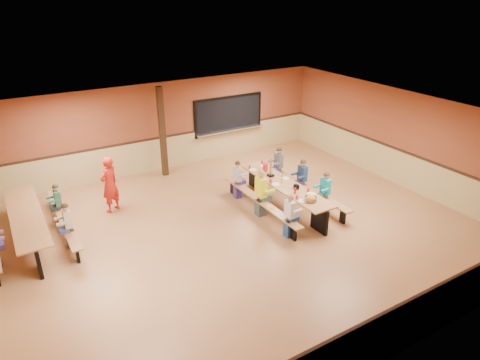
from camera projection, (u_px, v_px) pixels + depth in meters
ground at (236, 231)px, 11.21m from camera, size 12.00×12.00×0.00m
room_envelope at (236, 208)px, 10.92m from camera, size 12.04×10.04×3.02m
kitchen_pass_through at (229, 116)px, 15.68m from camera, size 2.78×0.28×1.38m
structural_post at (162, 132)px, 13.93m from camera, size 0.18×0.18×3.00m
cafeteria_table_main at (284, 191)px, 12.19m from camera, size 1.91×3.70×0.74m
cafeteria_table_second at (28, 222)px, 10.58m from camera, size 1.91×3.70×0.74m
seated_child_white_left at (289, 216)px, 10.73m from camera, size 0.36×0.29×1.18m
seated_adult_yellow at (261, 193)px, 11.73m from camera, size 0.43×0.35×1.33m
seated_child_grey_left at (238, 180)px, 12.75m from camera, size 0.35×0.28×1.16m
seated_child_teal_right at (325, 192)px, 11.94m from camera, size 0.36×0.30×1.20m
seated_child_navy_right at (302, 179)px, 12.73m from camera, size 0.37×0.30×1.21m
seated_child_char_right at (278, 166)px, 13.68m from camera, size 0.37×0.30×1.21m
seated_child_green_sec at (59, 204)px, 11.33m from camera, size 0.34×0.28×1.14m
seated_child_tan_sec at (68, 226)px, 10.31m from camera, size 0.35×0.29×1.17m
standing_woman at (110, 184)px, 11.89m from camera, size 0.71×0.64×1.64m
punch_pitcher at (265, 167)px, 12.94m from camera, size 0.16×0.16×0.22m
chip_bowl at (311, 199)px, 11.11m from camera, size 0.32×0.32×0.15m
napkin_dispenser at (296, 187)px, 11.79m from camera, size 0.10×0.14×0.13m
condiment_mustard at (282, 180)px, 12.15m from camera, size 0.06×0.06×0.17m
condiment_ketchup at (295, 191)px, 11.51m from camera, size 0.06×0.06×0.17m
table_paddle at (271, 172)px, 12.54m from camera, size 0.16×0.16×0.56m
place_settings at (285, 182)px, 12.08m from camera, size 0.65×3.30×0.11m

